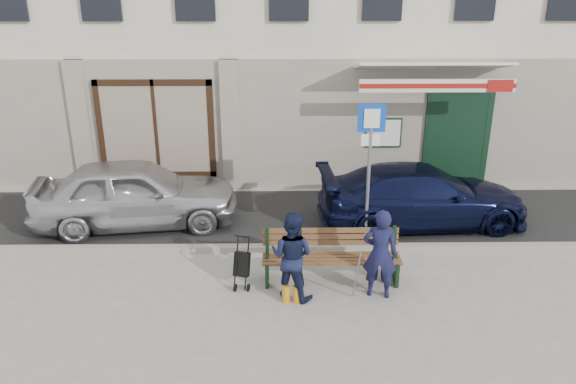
{
  "coord_description": "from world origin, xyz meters",
  "views": [
    {
      "loc": [
        -0.18,
        -8.29,
        5.09
      ],
      "look_at": [
        -0.06,
        1.6,
        1.2
      ],
      "focal_mm": 35.0,
      "sensor_mm": 36.0,
      "label": 1
    }
  ],
  "objects_px": {
    "bench": "(329,258)",
    "man": "(380,254)",
    "parking_sign": "(370,152)",
    "car_silver": "(136,193)",
    "car_navy": "(422,196)",
    "stroller": "(242,265)",
    "woman": "(292,256)"
  },
  "relations": [
    {
      "from": "parking_sign",
      "to": "bench",
      "type": "height_order",
      "value": "parking_sign"
    },
    {
      "from": "man",
      "to": "woman",
      "type": "relative_size",
      "value": 1.02
    },
    {
      "from": "car_navy",
      "to": "stroller",
      "type": "distance_m",
      "value": 4.5
    },
    {
      "from": "car_silver",
      "to": "parking_sign",
      "type": "bearing_deg",
      "value": -108.81
    },
    {
      "from": "parking_sign",
      "to": "man",
      "type": "bearing_deg",
      "value": -91.68
    },
    {
      "from": "car_silver",
      "to": "man",
      "type": "height_order",
      "value": "man"
    },
    {
      "from": "car_navy",
      "to": "car_silver",
      "type": "bearing_deg",
      "value": 85.25
    },
    {
      "from": "man",
      "to": "stroller",
      "type": "height_order",
      "value": "man"
    },
    {
      "from": "bench",
      "to": "stroller",
      "type": "distance_m",
      "value": 1.51
    },
    {
      "from": "car_silver",
      "to": "car_navy",
      "type": "bearing_deg",
      "value": -97.81
    },
    {
      "from": "stroller",
      "to": "man",
      "type": "bearing_deg",
      "value": 8.96
    },
    {
      "from": "car_silver",
      "to": "woman",
      "type": "relative_size",
      "value": 2.79
    },
    {
      "from": "bench",
      "to": "car_navy",
      "type": "bearing_deg",
      "value": 47.69
    },
    {
      "from": "bench",
      "to": "woman",
      "type": "xyz_separation_m",
      "value": [
        -0.65,
        -0.5,
        0.31
      ]
    },
    {
      "from": "bench",
      "to": "stroller",
      "type": "xyz_separation_m",
      "value": [
        -1.5,
        -0.15,
        -0.06
      ]
    },
    {
      "from": "man",
      "to": "stroller",
      "type": "bearing_deg",
      "value": 3.11
    },
    {
      "from": "car_navy",
      "to": "parking_sign",
      "type": "relative_size",
      "value": 1.57
    },
    {
      "from": "car_silver",
      "to": "man",
      "type": "xyz_separation_m",
      "value": [
        4.71,
        -2.91,
        0.06
      ]
    },
    {
      "from": "car_navy",
      "to": "stroller",
      "type": "xyz_separation_m",
      "value": [
        -3.69,
        -2.56,
        -0.25
      ]
    },
    {
      "from": "car_silver",
      "to": "man",
      "type": "distance_m",
      "value": 5.53
    },
    {
      "from": "car_silver",
      "to": "woman",
      "type": "height_order",
      "value": "woman"
    },
    {
      "from": "man",
      "to": "woman",
      "type": "height_order",
      "value": "man"
    },
    {
      "from": "stroller",
      "to": "car_navy",
      "type": "bearing_deg",
      "value": 51.7
    },
    {
      "from": "car_navy",
      "to": "stroller",
      "type": "height_order",
      "value": "car_navy"
    },
    {
      "from": "parking_sign",
      "to": "woman",
      "type": "height_order",
      "value": "parking_sign"
    },
    {
      "from": "car_silver",
      "to": "car_navy",
      "type": "xyz_separation_m",
      "value": [
        6.1,
        -0.03,
        -0.08
      ]
    },
    {
      "from": "bench",
      "to": "man",
      "type": "bearing_deg",
      "value": -30.91
    },
    {
      "from": "car_silver",
      "to": "woman",
      "type": "xyz_separation_m",
      "value": [
        3.26,
        -2.93,
        0.04
      ]
    },
    {
      "from": "man",
      "to": "bench",
      "type": "bearing_deg",
      "value": -19.76
    },
    {
      "from": "car_silver",
      "to": "stroller",
      "type": "relative_size",
      "value": 4.7
    },
    {
      "from": "car_navy",
      "to": "woman",
      "type": "relative_size",
      "value": 2.91
    },
    {
      "from": "car_navy",
      "to": "parking_sign",
      "type": "height_order",
      "value": "parking_sign"
    }
  ]
}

